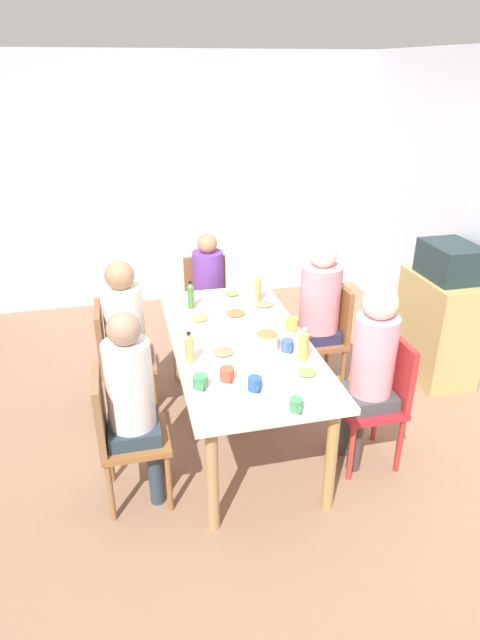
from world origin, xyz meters
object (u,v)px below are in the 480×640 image
chair_4 (120,430)px  person_4 (133,396)px  plate_2 (235,314)px  bottle_2 (189,349)px  plate_3 (307,374)px  cup_4 (288,346)px  cup_0 (296,405)px  plate_4 (223,353)px  person_2 (126,326)px  cup_5 (292,324)px  plate_0 (200,319)px  chair_1 (207,300)px  bottle_3 (304,345)px  dining_table (240,351)px  microwave (450,261)px  bottle_1 (191,296)px  chair_0 (380,394)px  person_1 (209,287)px  chair_2 (117,355)px  chair_3 (327,331)px  plate_5 (232,295)px  person_3 (319,304)px  plate_1 (264,305)px  bowl_0 (267,340)px  person_0 (371,363)px  cup_3 (200,382)px  cup_1 (255,384)px  cup_2 (227,374)px  bottle_0 (258,289)px

chair_4 → person_4: size_ratio=0.71×
plate_2 → bottle_2: 0.74m
plate_3 → cup_4: 0.33m
cup_0 → plate_4: bearing=-158.9°
person_2 → cup_0: (1.32, 0.85, 0.07)m
cup_5 → bottle_2: 0.82m
person_4 → plate_0: (-0.82, 0.52, 0.05)m
chair_1 → bottle_3: 1.73m
dining_table → chair_4: size_ratio=2.06×
cup_4 → microwave: (-0.65, 1.56, 0.23)m
bottle_3 → microwave: 1.70m
bottle_1 → chair_0: bearing=45.5°
person_1 → chair_2: size_ratio=1.29×
plate_3 → microwave: microwave is taller
chair_3 → plate_5: size_ratio=4.50×
chair_1 → person_3: size_ratio=0.71×
plate_5 → cup_0: cup_0 is taller
plate_0 → cup_5: bearing=65.0°
person_3 → chair_4: person_3 is taller
plate_1 → bottle_3: bottle_3 is taller
plate_2 → bowl_0: size_ratio=1.52×
chair_0 → plate_5: chair_0 is taller
chair_3 → cup_5: 0.67m
person_0 → chair_1: person_0 is taller
person_1 → cup_3: size_ratio=9.31×
plate_5 → cup_1: 1.37m
chair_0 → cup_5: bearing=-140.1°
person_1 → cup_4: bearing=10.5°
cup_2 → bottle_2: 0.32m
bottle_1 → microwave: (0.16, 2.07, 0.16)m
dining_table → cup_0: bearing=7.2°
chair_2 → person_4: (0.93, 0.09, 0.23)m
cup_3 → plate_3: bearing=87.5°
cup_0 → cup_2: bearing=-142.3°
chair_4 → bottle_3: size_ratio=4.06×
chair_1 → cup_5: (1.24, 0.39, 0.31)m
person_0 → plate_3: size_ratio=6.40×
plate_1 → bottle_3: (0.83, 0.02, 0.09)m
person_3 → bottle_1: person_3 is taller
dining_table → chair_3: size_ratio=2.06×
plate_4 → person_3: bearing=125.7°
dining_table → bottle_2: (0.22, -0.37, 0.19)m
chair_2 → bottle_2: size_ratio=4.24×
cup_3 → cup_4: 0.69m
chair_2 → plate_4: size_ratio=3.62×
person_0 → bottle_0: size_ratio=5.60×
chair_1 → cup_0: chair_1 is taller
person_2 → chair_3: person_2 is taller
person_3 → person_4: size_ratio=1.00×
chair_3 → bowl_0: bearing=-48.4°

